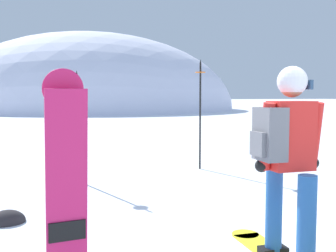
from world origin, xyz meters
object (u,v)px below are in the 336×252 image
object	(u,v)px
snowboarder_main	(287,161)
rock_dark	(7,223)
spare_snowboard	(66,187)
piste_marker_far	(200,107)
piste_marker_near	(77,119)

from	to	relation	value
snowboarder_main	rock_dark	bearing A→B (deg)	133.53
spare_snowboard	piste_marker_far	world-z (taller)	piste_marker_far
piste_marker_near	rock_dark	world-z (taller)	piste_marker_near
spare_snowboard	piste_marker_near	bearing A→B (deg)	77.84
spare_snowboard	rock_dark	world-z (taller)	spare_snowboard
spare_snowboard	piste_marker_far	size ratio (longest dim) A/B	0.75
snowboarder_main	spare_snowboard	world-z (taller)	snowboarder_main
piste_marker_near	rock_dark	distance (m)	2.48
spare_snowboard	piste_marker_near	xyz separation A→B (m)	(0.86, 4.01, 0.24)
rock_dark	piste_marker_near	bearing A→B (deg)	57.52
piste_marker_far	piste_marker_near	bearing A→B (deg)	-175.42
snowboarder_main	piste_marker_near	xyz separation A→B (m)	(-0.94, 4.14, 0.17)
snowboarder_main	piste_marker_near	world-z (taller)	piste_marker_near
snowboarder_main	piste_marker_far	bearing A→B (deg)	70.57
spare_snowboard	rock_dark	xyz separation A→B (m)	(-0.33, 2.13, -0.84)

